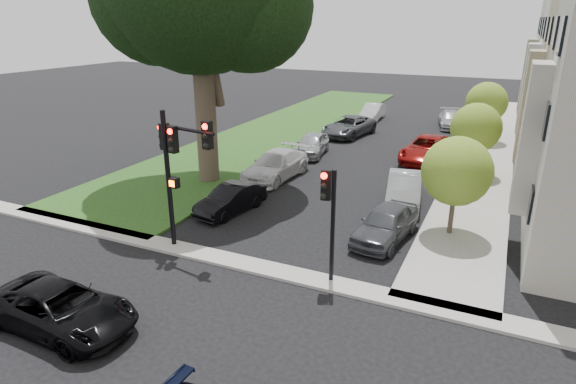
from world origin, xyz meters
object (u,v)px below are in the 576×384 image
at_px(car_cross_near, 61,308).
at_px(car_parked_6, 276,165).
at_px(car_parked_7, 312,144).
at_px(car_parked_0, 386,224).
at_px(small_tree_a, 457,171).
at_px(car_parked_9, 373,112).
at_px(car_parked_2, 428,149).
at_px(car_parked_5, 231,199).
at_px(small_tree_b, 476,128).
at_px(car_parked_1, 404,189).
at_px(car_parked_4, 451,119).
at_px(car_parked_8, 349,126).
at_px(traffic_signal_secondary, 329,205).
at_px(small_tree_c, 486,103).
at_px(traffic_signal_main, 176,156).

bearing_deg(car_cross_near, car_parked_6, 3.36).
height_order(car_parked_6, car_parked_7, car_parked_6).
bearing_deg(car_parked_0, car_parked_7, 133.01).
height_order(small_tree_a, car_parked_9, small_tree_a).
xyz_separation_m(small_tree_a, car_parked_0, (-2.39, -1.59, -2.12)).
bearing_deg(car_parked_2, car_parked_5, -113.01).
bearing_deg(car_parked_0, car_parked_2, 99.61).
xyz_separation_m(small_tree_b, car_parked_1, (-2.61, -6.12, -2.08)).
xyz_separation_m(small_tree_b, car_parked_5, (-9.79, -10.80, -2.18)).
height_order(car_cross_near, car_parked_2, car_parked_2).
bearing_deg(car_parked_4, small_tree_b, -89.56).
relative_size(car_parked_7, car_parked_8, 0.79).
height_order(small_tree_b, car_parked_1, small_tree_b).
xyz_separation_m(car_parked_0, car_parked_8, (-7.27, 17.49, 0.03)).
xyz_separation_m(small_tree_a, car_parked_7, (-10.17, 9.42, -2.11)).
height_order(traffic_signal_secondary, car_parked_5, traffic_signal_secondary).
bearing_deg(small_tree_a, small_tree_c, 90.00).
relative_size(car_parked_1, car_parked_8, 0.83).
bearing_deg(car_parked_2, traffic_signal_main, -106.23).
xyz_separation_m(car_parked_1, car_parked_6, (-7.54, 0.87, 0.03)).
bearing_deg(car_parked_7, traffic_signal_main, -95.96).
distance_m(car_parked_6, car_parked_8, 12.03).
height_order(car_parked_8, car_parked_9, car_parked_8).
relative_size(small_tree_a, car_parked_6, 0.80).
xyz_separation_m(small_tree_b, car_parked_6, (-10.15, -5.25, -2.06)).
distance_m(car_parked_1, car_parked_9, 21.17).
xyz_separation_m(car_cross_near, car_parked_6, (-0.54, 15.50, 0.11)).
bearing_deg(car_cross_near, small_tree_c, -16.58).
bearing_deg(car_parked_9, car_parked_8, -92.01).
distance_m(small_tree_a, car_parked_5, 10.18).
relative_size(car_parked_5, car_parked_9, 0.93).
bearing_deg(small_tree_a, traffic_signal_main, -148.98).
height_order(car_parked_0, car_parked_8, car_parked_8).
bearing_deg(traffic_signal_main, car_parked_1, 51.54).
relative_size(small_tree_c, car_parked_2, 0.77).
relative_size(small_tree_c, car_parked_4, 0.93).
bearing_deg(car_parked_7, small_tree_c, 32.04).
height_order(car_parked_5, car_parked_6, car_parked_6).
bearing_deg(car_parked_2, car_parked_0, -82.61).
distance_m(small_tree_a, car_parked_6, 11.06).
height_order(car_parked_4, car_parked_9, car_parked_9).
bearing_deg(small_tree_c, traffic_signal_main, -111.90).
height_order(traffic_signal_secondary, car_parked_4, traffic_signal_secondary).
bearing_deg(car_parked_2, car_parked_6, -129.65).
bearing_deg(car_cross_near, car_parked_0, -34.39).
xyz_separation_m(car_parked_0, car_parked_7, (-7.78, 11.01, 0.01)).
height_order(car_parked_2, car_parked_4, car_parked_2).
xyz_separation_m(car_parked_7, car_parked_9, (0.47, 13.53, -0.04)).
xyz_separation_m(car_parked_2, car_parked_7, (-7.37, -1.76, -0.06)).
bearing_deg(car_cross_near, traffic_signal_main, 0.94).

